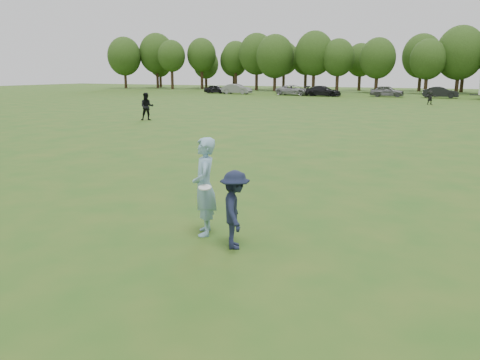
{
  "coord_description": "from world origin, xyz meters",
  "views": [
    {
      "loc": [
        4.49,
        -7.96,
        3.48
      ],
      "look_at": [
        0.05,
        1.28,
        1.1
      ],
      "focal_mm": 35.0,
      "sensor_mm": 36.0,
      "label": 1
    }
  ],
  "objects_px": {
    "car_a": "(216,89)",
    "car_d": "(323,91)",
    "car_e": "(387,91)",
    "thrower": "(204,187)",
    "player_far_a": "(147,107)",
    "car_c": "(294,90)",
    "defender": "(235,210)",
    "player_far_d": "(430,97)",
    "car_f": "(440,92)",
    "car_b": "(237,89)"
  },
  "relations": [
    {
      "from": "car_a",
      "to": "car_b",
      "type": "relative_size",
      "value": 0.83
    },
    {
      "from": "car_b",
      "to": "car_c",
      "type": "bearing_deg",
      "value": -88.74
    },
    {
      "from": "defender",
      "to": "car_c",
      "type": "height_order",
      "value": "defender"
    },
    {
      "from": "player_far_d",
      "to": "car_b",
      "type": "distance_m",
      "value": 32.04
    },
    {
      "from": "thrower",
      "to": "car_e",
      "type": "bearing_deg",
      "value": 155.93
    },
    {
      "from": "car_d",
      "to": "car_e",
      "type": "distance_m",
      "value": 8.82
    },
    {
      "from": "car_b",
      "to": "thrower",
      "type": "bearing_deg",
      "value": -154.02
    },
    {
      "from": "car_a",
      "to": "car_d",
      "type": "xyz_separation_m",
      "value": [
        18.31,
        -1.5,
        0.07
      ]
    },
    {
      "from": "car_b",
      "to": "car_c",
      "type": "height_order",
      "value": "car_b"
    },
    {
      "from": "car_b",
      "to": "car_e",
      "type": "relative_size",
      "value": 1.03
    },
    {
      "from": "player_far_a",
      "to": "player_far_d",
      "type": "xyz_separation_m",
      "value": [
        17.34,
        26.56,
        -0.2
      ]
    },
    {
      "from": "thrower",
      "to": "defender",
      "type": "xyz_separation_m",
      "value": [
        0.95,
        -0.45,
        -0.27
      ]
    },
    {
      "from": "car_b",
      "to": "car_e",
      "type": "bearing_deg",
      "value": -85.6
    },
    {
      "from": "player_far_a",
      "to": "car_e",
      "type": "distance_m",
      "value": 42.35
    },
    {
      "from": "car_c",
      "to": "car_d",
      "type": "height_order",
      "value": "car_c"
    },
    {
      "from": "car_c",
      "to": "car_f",
      "type": "xyz_separation_m",
      "value": [
        20.12,
        1.32,
        -0.01
      ]
    },
    {
      "from": "car_c",
      "to": "car_e",
      "type": "distance_m",
      "value": 13.28
    },
    {
      "from": "car_b",
      "to": "car_d",
      "type": "relative_size",
      "value": 0.93
    },
    {
      "from": "defender",
      "to": "car_f",
      "type": "xyz_separation_m",
      "value": [
        0.68,
        60.8,
        -0.05
      ]
    },
    {
      "from": "defender",
      "to": "player_far_d",
      "type": "bearing_deg",
      "value": -29.15
    },
    {
      "from": "car_c",
      "to": "car_d",
      "type": "bearing_deg",
      "value": -95.66
    },
    {
      "from": "car_c",
      "to": "car_d",
      "type": "relative_size",
      "value": 1.07
    },
    {
      "from": "car_d",
      "to": "defender",
      "type": "bearing_deg",
      "value": -165.75
    },
    {
      "from": "car_a",
      "to": "player_far_a",
      "type": "bearing_deg",
      "value": -155.71
    },
    {
      "from": "player_far_d",
      "to": "car_c",
      "type": "xyz_separation_m",
      "value": [
        -19.83,
        13.01,
        -0.04
      ]
    },
    {
      "from": "player_far_a",
      "to": "player_far_d",
      "type": "distance_m",
      "value": 31.72
    },
    {
      "from": "player_far_a",
      "to": "car_d",
      "type": "relative_size",
      "value": 0.39
    },
    {
      "from": "car_a",
      "to": "car_e",
      "type": "distance_m",
      "value": 26.84
    },
    {
      "from": "car_f",
      "to": "car_c",
      "type": "bearing_deg",
      "value": 89.08
    },
    {
      "from": "car_b",
      "to": "player_far_d",
      "type": "bearing_deg",
      "value": -113.16
    },
    {
      "from": "car_f",
      "to": "defender",
      "type": "bearing_deg",
      "value": 174.69
    },
    {
      "from": "defender",
      "to": "car_a",
      "type": "xyz_separation_m",
      "value": [
        -33.06,
        60.09,
        -0.12
      ]
    },
    {
      "from": "car_b",
      "to": "car_c",
      "type": "distance_m",
      "value": 9.49
    },
    {
      "from": "car_e",
      "to": "car_f",
      "type": "xyz_separation_m",
      "value": [
        6.91,
        -0.08,
        -0.03
      ]
    },
    {
      "from": "thrower",
      "to": "car_a",
      "type": "xyz_separation_m",
      "value": [
        -32.11,
        59.64,
        -0.4
      ]
    },
    {
      "from": "car_a",
      "to": "car_d",
      "type": "distance_m",
      "value": 18.37
    },
    {
      "from": "car_a",
      "to": "car_d",
      "type": "height_order",
      "value": "car_d"
    },
    {
      "from": "car_b",
      "to": "player_far_a",
      "type": "bearing_deg",
      "value": -162.53
    },
    {
      "from": "car_b",
      "to": "car_e",
      "type": "distance_m",
      "value": 22.75
    },
    {
      "from": "player_far_a",
      "to": "player_far_d",
      "type": "height_order",
      "value": "player_far_a"
    },
    {
      "from": "defender",
      "to": "car_e",
      "type": "relative_size",
      "value": 0.35
    },
    {
      "from": "thrower",
      "to": "player_far_a",
      "type": "relative_size",
      "value": 1.07
    },
    {
      "from": "player_far_d",
      "to": "car_e",
      "type": "distance_m",
      "value": 15.86
    },
    {
      "from": "car_e",
      "to": "thrower",
      "type": "bearing_deg",
      "value": -177.1
    },
    {
      "from": "car_c",
      "to": "car_f",
      "type": "relative_size",
      "value": 1.2
    },
    {
      "from": "thrower",
      "to": "car_c",
      "type": "xyz_separation_m",
      "value": [
        -18.48,
        59.03,
        -0.31
      ]
    },
    {
      "from": "defender",
      "to": "car_d",
      "type": "height_order",
      "value": "defender"
    },
    {
      "from": "player_far_a",
      "to": "car_f",
      "type": "xyz_separation_m",
      "value": [
        17.62,
        40.89,
        -0.25
      ]
    },
    {
      "from": "defender",
      "to": "car_d",
      "type": "distance_m",
      "value": 60.42
    },
    {
      "from": "car_b",
      "to": "car_f",
      "type": "height_order",
      "value": "car_b"
    }
  ]
}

